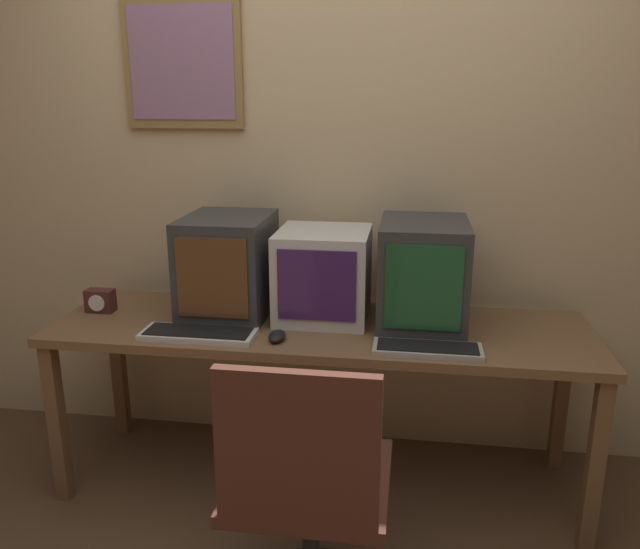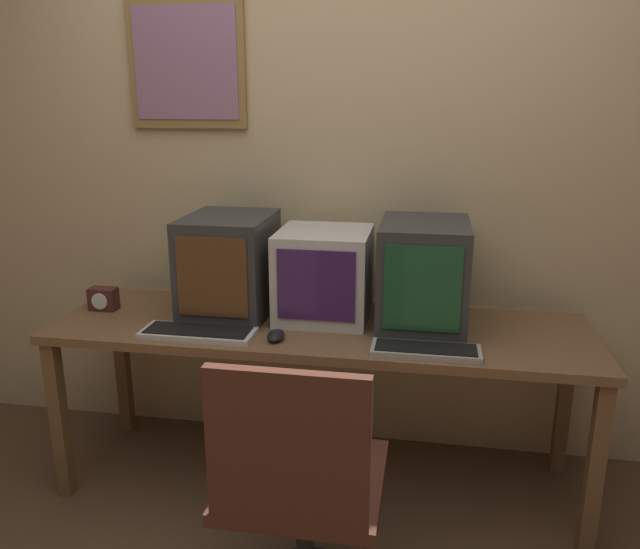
% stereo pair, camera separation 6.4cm
% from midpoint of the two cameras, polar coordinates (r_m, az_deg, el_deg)
% --- Properties ---
extents(wall_back, '(8.00, 0.08, 2.60)m').
position_cam_midpoint_polar(wall_back, '(2.82, 2.07, 9.52)').
color(wall_back, '#D1B284').
rests_on(wall_back, ground_plane).
extents(desk, '(2.17, 0.65, 0.73)m').
position_cam_midpoint_polar(desk, '(2.56, 0.72, -6.09)').
color(desk, brown).
rests_on(desk, ground_plane).
extents(monitor_left, '(0.35, 0.44, 0.42)m').
position_cam_midpoint_polar(monitor_left, '(2.64, -7.60, 0.85)').
color(monitor_left, '#333333').
rests_on(monitor_left, desk).
extents(monitor_center, '(0.37, 0.39, 0.37)m').
position_cam_midpoint_polar(monitor_center, '(2.58, 1.15, 0.02)').
color(monitor_center, beige).
rests_on(monitor_center, desk).
extents(monitor_right, '(0.34, 0.45, 0.42)m').
position_cam_midpoint_polar(monitor_right, '(2.51, 10.14, -0.01)').
color(monitor_right, '#333333').
rests_on(monitor_right, desk).
extents(keyboard_main, '(0.44, 0.16, 0.03)m').
position_cam_midpoint_polar(keyboard_main, '(2.46, -10.34, -5.26)').
color(keyboard_main, beige).
rests_on(keyboard_main, desk).
extents(keyboard_side, '(0.39, 0.14, 0.03)m').
position_cam_midpoint_polar(keyboard_side, '(2.29, 10.44, -6.83)').
color(keyboard_side, '#A8A399').
rests_on(keyboard_side, desk).
extents(mouse_near_keyboard, '(0.07, 0.11, 0.04)m').
position_cam_midpoint_polar(mouse_near_keyboard, '(2.38, -3.28, -5.60)').
color(mouse_near_keyboard, black).
rests_on(mouse_near_keyboard, desk).
extents(desk_clock, '(0.12, 0.07, 0.10)m').
position_cam_midpoint_polar(desk_clock, '(2.85, -18.59, -2.13)').
color(desk_clock, '#4C231E').
rests_on(desk_clock, desk).
extents(office_chair, '(0.51, 0.51, 0.95)m').
position_cam_midpoint_polar(office_chair, '(2.01, -0.81, -20.89)').
color(office_chair, black).
rests_on(office_chair, ground_plane).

